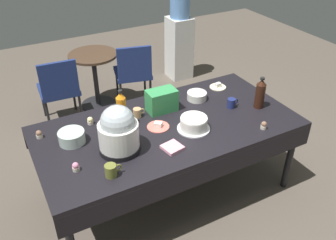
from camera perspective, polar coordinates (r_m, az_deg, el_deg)
name	(u,v)px	position (r m, az deg, el deg)	size (l,w,h in m)	color
ground	(168,190)	(3.53, 0.00, -10.95)	(9.00, 9.00, 0.00)	brown
potluck_table	(168,131)	(3.10, 0.00, -1.74)	(2.20, 1.10, 0.75)	black
frosted_layer_cake	(194,124)	(2.99, 4.06, -0.57)	(0.27, 0.27, 0.11)	silver
slow_cooker	(118,131)	(2.71, -7.80, -1.70)	(0.32, 0.32, 0.38)	black
glass_salad_bowl	(72,137)	(2.93, -14.88, -2.61)	(0.21, 0.21, 0.10)	#B2C6BC
ceramic_snack_bowl	(197,96)	(3.43, 4.54, 3.80)	(0.18, 0.18, 0.07)	silver
dessert_plate_coral	(158,126)	(3.03, -1.55, -0.95)	(0.19, 0.19, 0.05)	#E07266
dessert_plate_sage	(112,116)	(3.20, -8.71, 0.66)	(0.17, 0.17, 0.05)	#8CA87F
dessert_plate_cream	(218,86)	(3.67, 7.83, 5.25)	(0.16, 0.16, 0.05)	beige
cupcake_vanilla	(76,167)	(2.66, -14.29, -7.14)	(0.05, 0.05, 0.07)	beige
cupcake_rose	(264,125)	(3.10, 14.81, -0.81)	(0.05, 0.05, 0.07)	beige
cupcake_lemon	(39,134)	(3.07, -19.59, -2.14)	(0.05, 0.05, 0.07)	beige
cupcake_mint	(172,94)	(3.45, 0.68, 4.06)	(0.05, 0.05, 0.07)	beige
cupcake_cocoa	(90,121)	(3.13, -12.11, -0.11)	(0.05, 0.05, 0.07)	beige
soda_bottle_orange_juice	(122,110)	(2.99, -7.31, 1.57)	(0.08, 0.08, 0.34)	orange
soda_bottle_cola	(260,94)	(3.35, 14.27, 4.03)	(0.09, 0.09, 0.30)	#33190F
coffee_mug_tan	(138,113)	(3.16, -4.81, 1.16)	(0.11, 0.07, 0.08)	tan
coffee_mug_navy	(231,103)	(3.34, 9.94, 2.65)	(0.11, 0.07, 0.09)	navy
coffee_mug_olive	(111,171)	(2.56, -8.91, -7.84)	(0.12, 0.08, 0.09)	olive
soda_carton	(162,101)	(3.21, -1.01, 3.08)	(0.26, 0.16, 0.20)	#338C4C
paper_napkin_stack	(172,147)	(2.79, 0.69, -4.32)	(0.14, 0.14, 0.02)	pink
maroon_chair_left	(59,87)	(4.39, -16.75, 4.96)	(0.47, 0.47, 0.85)	navy
maroon_chair_right	(133,71)	(4.62, -5.46, 7.73)	(0.53, 0.53, 0.85)	navy
round_cafe_table	(95,70)	(4.69, -11.46, 7.64)	(0.60, 0.60, 0.72)	#473323
water_cooler	(179,39)	(5.36, 1.80, 12.62)	(0.32, 0.32, 1.24)	silver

